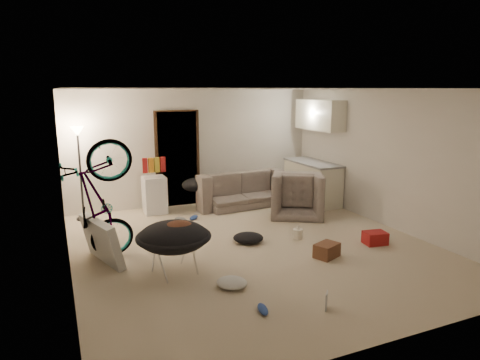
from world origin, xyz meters
name	(u,v)px	position (x,y,z in m)	size (l,w,h in m)	color
floor	(252,247)	(0.00, 0.00, -0.01)	(5.50, 6.00, 0.02)	beige
ceiling	(253,88)	(0.00, 0.00, 2.51)	(5.50, 6.00, 0.02)	white
wall_back	(194,147)	(0.00, 3.01, 1.25)	(5.50, 0.02, 2.50)	silver
wall_front	(391,225)	(0.00, -3.01, 1.25)	(5.50, 0.02, 2.50)	silver
wall_left	(63,186)	(-2.76, 0.00, 1.25)	(0.02, 6.00, 2.50)	silver
wall_right	(390,159)	(2.76, 0.00, 1.25)	(0.02, 6.00, 2.50)	silver
doorway	(177,159)	(-0.40, 2.97, 1.02)	(0.85, 0.10, 2.04)	black
door_trim	(178,159)	(-0.40, 2.94, 1.02)	(0.97, 0.04, 2.10)	#392313
floor_lamp	(79,153)	(-2.40, 2.65, 1.31)	(0.28, 0.28, 1.81)	black
kitchen_counter	(312,183)	(2.43, 2.00, 0.44)	(0.60, 1.50, 0.88)	white
counter_top	(313,163)	(2.43, 2.00, 0.90)	(0.64, 1.54, 0.04)	gray
kitchen_uppers	(320,115)	(2.56, 2.00, 1.95)	(0.38, 1.40, 0.65)	white
sofa	(237,192)	(0.78, 2.45, 0.29)	(1.96, 0.77, 0.57)	#343B34
armchair	(297,198)	(1.64, 1.35, 0.33)	(1.01, 0.88, 0.66)	#343B34
bicycle	(100,229)	(-2.30, 0.34, 0.49)	(0.65, 1.85, 0.97)	black
book_asset	(326,311)	(-0.13, -2.24, 0.01)	(0.15, 0.20, 0.02)	maroon
mini_fridge	(155,195)	(-1.01, 2.55, 0.38)	(0.44, 0.44, 0.76)	white
snack_box_0	(145,166)	(-1.18, 2.55, 1.00)	(0.10, 0.07, 0.30)	maroon
snack_box_1	(151,165)	(-1.06, 2.55, 1.00)	(0.10, 0.07, 0.30)	orange
snack_box_2	(157,165)	(-0.94, 2.55, 1.00)	(0.10, 0.07, 0.30)	gold
snack_box_3	(163,164)	(-0.82, 2.55, 1.00)	(0.10, 0.07, 0.30)	maroon
saucer_chair	(174,243)	(-1.43, -0.52, 0.43)	(1.03, 1.03, 0.73)	silver
hoodie	(178,229)	(-1.38, -0.55, 0.64)	(0.48, 0.40, 0.22)	#562D1D
sofa_drape	(195,185)	(-0.17, 2.45, 0.54)	(0.56, 0.46, 0.28)	black
tv_box	(102,241)	(-2.30, 0.27, 0.33)	(0.12, 1.00, 0.66)	silver
drink_case_a	(327,250)	(0.84, -0.87, 0.11)	(0.37, 0.26, 0.21)	brown
drink_case_b	(375,238)	(1.89, -0.72, 0.10)	(0.36, 0.26, 0.21)	maroon
juicer	(298,233)	(0.87, 0.02, 0.10)	(0.17, 0.17, 0.24)	white
newspaper	(210,212)	(0.04, 2.16, 0.00)	(0.44, 0.57, 0.01)	#B3ACA5
book_blue	(168,247)	(-1.28, 0.48, 0.02)	(0.23, 0.31, 0.03)	#2E4DA6
book_white	(153,244)	(-1.47, 0.70, 0.01)	(0.22, 0.28, 0.03)	silver
shoe_0	(194,218)	(-0.44, 1.76, 0.04)	(0.24, 0.10, 0.09)	#2E4DA6
shoe_1	(180,219)	(-0.71, 1.74, 0.05)	(0.25, 0.10, 0.09)	slate
shoe_2	(263,309)	(-0.80, -1.97, 0.05)	(0.25, 0.10, 0.09)	#2E4DA6
clothes_lump_a	(248,238)	(0.01, 0.18, 0.08)	(0.50, 0.43, 0.16)	black
clothes_lump_c	(232,283)	(-0.87, -1.24, 0.06)	(0.40, 0.35, 0.13)	silver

